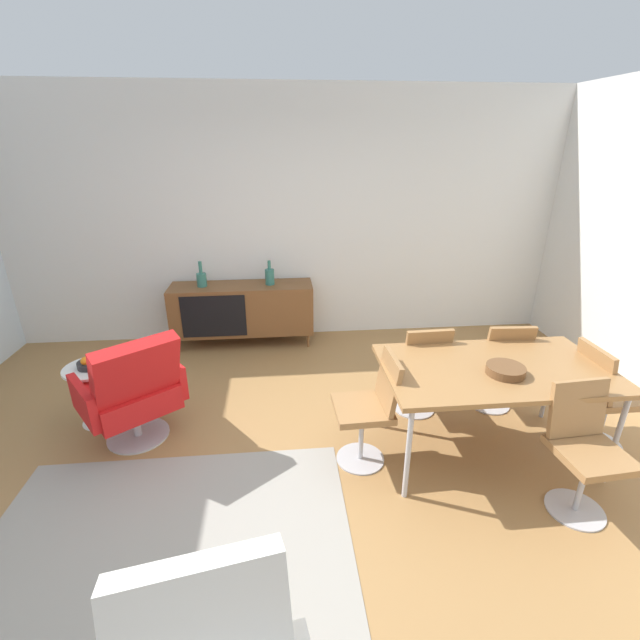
% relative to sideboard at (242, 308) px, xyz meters
% --- Properties ---
extents(ground_plane, '(8.32, 8.32, 0.00)m').
position_rel_sideboard_xyz_m(ground_plane, '(0.55, -2.30, -0.44)').
color(ground_plane, '#9E7242').
extents(wall_back, '(6.80, 0.12, 2.80)m').
position_rel_sideboard_xyz_m(wall_back, '(0.55, 0.30, 0.96)').
color(wall_back, silver).
rests_on(wall_back, ground_plane).
extents(sideboard, '(1.60, 0.45, 0.72)m').
position_rel_sideboard_xyz_m(sideboard, '(0.00, 0.00, 0.00)').
color(sideboard, brown).
rests_on(sideboard, ground_plane).
extents(vase_cobalt, '(0.10, 0.10, 0.28)m').
position_rel_sideboard_xyz_m(vase_cobalt, '(0.33, 0.00, 0.38)').
color(vase_cobalt, '#337266').
rests_on(vase_cobalt, sideboard).
extents(vase_sculptural_dark, '(0.11, 0.11, 0.29)m').
position_rel_sideboard_xyz_m(vase_sculptural_dark, '(-0.43, 0.00, 0.37)').
color(vase_sculptural_dark, '#337266').
rests_on(vase_sculptural_dark, sideboard).
extents(dining_table, '(1.60, 0.90, 0.74)m').
position_rel_sideboard_xyz_m(dining_table, '(1.95, -2.15, 0.26)').
color(dining_table, olive).
rests_on(dining_table, ground_plane).
extents(wooden_bowl_on_table, '(0.26, 0.26, 0.06)m').
position_rel_sideboard_xyz_m(wooden_bowl_on_table, '(1.96, -2.25, 0.33)').
color(wooden_bowl_on_table, brown).
rests_on(wooden_bowl_on_table, dining_table).
extents(dining_chair_back_left, '(0.41, 0.44, 0.86)m').
position_rel_sideboard_xyz_m(dining_chair_back_left, '(1.60, -1.59, 0.03)').
color(dining_chair_back_left, '#9E7042').
rests_on(dining_chair_back_left, ground_plane).
extents(dining_chair_front_right, '(0.43, 0.45, 0.86)m').
position_rel_sideboard_xyz_m(dining_chair_front_right, '(2.29, -2.71, 0.03)').
color(dining_chair_front_right, '#9E7042').
rests_on(dining_chair_front_right, ground_plane).
extents(dining_chair_near_window, '(0.44, 0.41, 0.86)m').
position_rel_sideboard_xyz_m(dining_chair_near_window, '(1.06, -2.15, 0.03)').
color(dining_chair_near_window, '#9E7042').
rests_on(dining_chair_near_window, ground_plane).
extents(dining_chair_far_end, '(0.43, 0.40, 0.86)m').
position_rel_sideboard_xyz_m(dining_chair_far_end, '(2.83, -2.15, 0.03)').
color(dining_chair_far_end, '#9E7042').
rests_on(dining_chair_far_end, ground_plane).
extents(dining_chair_back_right, '(0.42, 0.45, 0.86)m').
position_rel_sideboard_xyz_m(dining_chair_back_right, '(2.29, -1.59, 0.03)').
color(dining_chair_back_right, '#9E7042').
rests_on(dining_chair_back_right, ground_plane).
extents(lounge_chair_red, '(0.90, 0.90, 0.95)m').
position_rel_sideboard_xyz_m(lounge_chair_red, '(-0.71, -1.75, 0.03)').
color(lounge_chair_red, red).
rests_on(lounge_chair_red, ground_plane).
extents(side_table_round, '(0.44, 0.44, 0.52)m').
position_rel_sideboard_xyz_m(side_table_round, '(-1.12, -1.45, -0.12)').
color(side_table_round, white).
rests_on(side_table_round, ground_plane).
extents(fruit_bowl, '(0.20, 0.20, 0.11)m').
position_rel_sideboard_xyz_m(fruit_bowl, '(-1.12, -1.44, 0.12)').
color(fruit_bowl, '#262628').
rests_on(fruit_bowl, side_table_round).
extents(area_rug, '(2.20, 1.70, 0.01)m').
position_rel_sideboard_xyz_m(area_rug, '(-0.29, -2.85, -0.44)').
color(area_rug, gray).
rests_on(area_rug, ground_plane).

